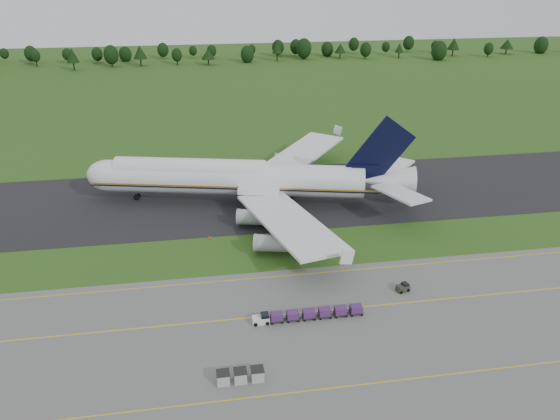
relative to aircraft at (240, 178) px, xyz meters
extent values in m
plane|color=#2A5018|center=(1.53, -25.12, -6.38)|extent=(600.00, 600.00, 0.00)
cube|color=#60615C|center=(1.53, -59.12, -6.35)|extent=(300.00, 52.00, 0.06)
cube|color=black|center=(1.53, 2.88, -6.34)|extent=(300.00, 40.00, 0.08)
cube|color=yellow|center=(1.53, -47.12, -6.31)|extent=(300.00, 0.25, 0.01)
cube|color=yellow|center=(1.53, -65.12, -6.31)|extent=(300.00, 0.20, 0.01)
cube|color=yellow|center=(1.53, -35.12, -6.31)|extent=(120.00, 0.20, 0.01)
cylinder|color=black|center=(-93.26, 201.45, -4.42)|extent=(0.70, 0.70, 3.92)
sphere|color=#173311|center=(-93.26, 201.45, -0.38)|extent=(5.23, 5.23, 5.23)
cylinder|color=black|center=(-71.01, 186.94, -4.28)|extent=(0.70, 0.70, 4.19)
cone|color=#173311|center=(-71.01, 186.94, 1.54)|extent=(6.49, 6.49, 7.45)
cylinder|color=black|center=(-52.40, 195.31, -4.27)|extent=(0.70, 0.70, 4.20)
sphere|color=#173311|center=(-52.40, 195.31, 0.05)|extent=(7.96, 7.96, 7.96)
cylinder|color=black|center=(-36.85, 194.87, -4.37)|extent=(0.70, 0.70, 4.02)
cone|color=#173311|center=(-36.85, 194.87, 1.21)|extent=(7.45, 7.45, 7.14)
cylinder|color=black|center=(-17.05, 195.22, -4.59)|extent=(0.70, 0.70, 3.57)
sphere|color=#173311|center=(-17.05, 195.22, -0.91)|extent=(5.74, 5.74, 5.74)
cylinder|color=black|center=(0.14, 192.35, -4.79)|extent=(0.70, 0.70, 3.17)
cone|color=#173311|center=(0.14, 192.35, -0.40)|extent=(7.70, 7.70, 5.63)
cylinder|color=black|center=(22.52, 197.08, -4.91)|extent=(0.70, 0.70, 2.92)
sphere|color=#173311|center=(22.52, 197.08, -1.91)|extent=(7.57, 7.57, 7.57)
cylinder|color=black|center=(40.12, 199.37, -4.22)|extent=(0.70, 0.70, 4.32)
cone|color=#173311|center=(40.12, 199.37, 1.78)|extent=(5.75, 5.75, 7.68)
cylinder|color=black|center=(56.57, 202.82, -4.34)|extent=(0.70, 0.70, 4.07)
sphere|color=#173311|center=(56.57, 202.82, -0.17)|extent=(8.92, 8.92, 8.92)
cylinder|color=black|center=(78.52, 202.11, -4.80)|extent=(0.70, 0.70, 3.15)
cone|color=#173311|center=(78.52, 202.11, -0.43)|extent=(6.73, 6.73, 5.60)
cylinder|color=black|center=(92.77, 197.81, -4.61)|extent=(0.70, 0.70, 3.52)
sphere|color=#173311|center=(92.77, 197.81, -0.99)|extent=(6.57, 6.57, 6.57)
cylinder|color=black|center=(113.88, 198.49, -4.83)|extent=(0.70, 0.70, 3.09)
cone|color=#173311|center=(113.88, 198.49, -0.54)|extent=(5.18, 5.18, 5.49)
cylinder|color=black|center=(133.90, 187.23, -4.69)|extent=(0.70, 0.70, 3.38)
sphere|color=#173311|center=(133.90, 187.23, -1.21)|extent=(8.95, 8.95, 8.95)
cylinder|color=black|center=(148.62, 199.56, -4.47)|extent=(0.70, 0.70, 3.82)
cone|color=#173311|center=(148.62, 199.56, 0.84)|extent=(7.54, 7.54, 6.79)
cylinder|color=black|center=(168.31, 193.22, -4.81)|extent=(0.70, 0.70, 3.12)
sphere|color=#173311|center=(168.31, 193.22, -1.60)|extent=(5.63, 5.63, 5.63)
cylinder|color=black|center=(184.79, 201.33, -4.75)|extent=(0.70, 0.70, 3.25)
cone|color=#173311|center=(184.79, 201.33, -0.24)|extent=(8.21, 8.21, 5.78)
cylinder|color=black|center=(207.69, 200.96, -4.80)|extent=(0.70, 0.70, 3.15)
sphere|color=#173311|center=(207.69, 200.96, -1.56)|extent=(8.41, 8.41, 8.41)
cylinder|color=white|center=(-1.41, 0.34, -0.23)|extent=(61.57, 21.74, 7.63)
cylinder|color=white|center=(-11.72, 2.81, 1.57)|extent=(36.44, 14.18, 5.95)
sphere|color=white|center=(-31.31, 7.50, -0.23)|extent=(7.63, 7.63, 7.63)
cone|color=white|center=(34.15, -8.17, 0.30)|extent=(13.03, 9.77, 7.25)
cube|color=gold|center=(-2.31, -3.39, -0.86)|extent=(66.00, 15.86, 0.37)
cube|color=white|center=(7.74, -22.67, -1.18)|extent=(18.17, 37.49, 0.58)
cube|color=white|center=(17.17, 16.71, -1.18)|extent=(31.09, 34.57, 0.58)
cylinder|color=gray|center=(1.61, -14.12, -3.83)|extent=(8.01, 5.03, 3.39)
cylinder|color=gray|center=(3.86, -26.65, -3.83)|extent=(8.01, 5.03, 3.39)
cylinder|color=gray|center=(7.82, 11.86, -3.83)|extent=(8.01, 5.03, 3.39)
cylinder|color=gray|center=(15.51, 22.01, -3.83)|extent=(8.01, 5.03, 3.39)
cube|color=black|center=(31.59, -7.56, 7.44)|extent=(15.17, 4.17, 17.02)
cube|color=white|center=(33.85, -16.28, 0.62)|extent=(9.91, 14.92, 0.48)
cube|color=white|center=(37.55, -0.81, 0.62)|extent=(13.91, 13.82, 0.48)
cylinder|color=slate|center=(-25.13, 6.02, -5.21)|extent=(0.38, 0.38, 2.33)
cylinder|color=black|center=(-25.13, 6.02, -5.69)|extent=(1.56, 1.25, 1.38)
cylinder|color=slate|center=(3.66, -5.78, -5.21)|extent=(0.38, 0.38, 2.33)
cylinder|color=black|center=(3.66, -5.78, -5.69)|extent=(1.56, 1.25, 1.38)
cylinder|color=slate|center=(5.88, 3.50, -5.21)|extent=(0.38, 0.38, 2.33)
cylinder|color=black|center=(5.88, 3.50, -5.69)|extent=(1.56, 1.25, 1.38)
cube|color=silver|center=(-1.45, -48.83, -5.73)|extent=(2.78, 1.50, 1.18)
cylinder|color=black|center=(-2.42, -49.58, -6.00)|extent=(0.64, 0.24, 0.64)
cube|color=black|center=(1.12, -48.83, -5.94)|extent=(2.14, 1.61, 0.13)
cube|color=#462259|center=(1.12, -48.83, -5.30)|extent=(1.93, 1.50, 1.18)
cylinder|color=black|center=(0.26, -49.58, -6.13)|extent=(0.36, 0.16, 0.36)
cube|color=black|center=(3.79, -48.83, -5.94)|extent=(2.14, 1.61, 0.13)
cube|color=#462259|center=(3.79, -48.83, -5.30)|extent=(1.93, 1.50, 1.18)
cylinder|color=black|center=(2.94, -49.58, -6.13)|extent=(0.36, 0.16, 0.36)
cube|color=black|center=(6.47, -48.83, -5.94)|extent=(2.14, 1.61, 0.13)
cube|color=#462259|center=(6.47, -48.83, -5.30)|extent=(1.93, 1.50, 1.18)
cylinder|color=black|center=(5.61, -49.58, -6.13)|extent=(0.36, 0.16, 0.36)
cube|color=black|center=(9.15, -48.83, -5.94)|extent=(2.14, 1.61, 0.13)
cube|color=#462259|center=(9.15, -48.83, -5.30)|extent=(1.93, 1.50, 1.18)
cylinder|color=black|center=(8.29, -49.58, -6.13)|extent=(0.36, 0.16, 0.36)
cube|color=black|center=(11.82, -48.83, -5.94)|extent=(2.14, 1.61, 0.13)
cube|color=#462259|center=(11.82, -48.83, -5.30)|extent=(1.93, 1.50, 1.18)
cylinder|color=black|center=(10.97, -49.58, -6.13)|extent=(0.36, 0.16, 0.36)
cube|color=black|center=(14.50, -48.83, -5.94)|extent=(2.14, 1.61, 0.13)
cube|color=#462259|center=(14.50, -48.83, -5.30)|extent=(1.93, 1.50, 1.18)
cylinder|color=black|center=(13.64, -49.58, -6.13)|extent=(0.36, 0.16, 0.36)
cylinder|color=black|center=(-1.45, -48.83, -6.00)|extent=(0.64, 0.24, 0.64)
cube|color=#2C3122|center=(24.68, -43.53, -5.71)|extent=(2.47, 1.87, 1.20)
cylinder|color=black|center=(23.92, -44.19, -6.01)|extent=(0.61, 0.22, 0.61)
cylinder|color=black|center=(25.45, -42.88, -6.01)|extent=(0.61, 0.22, 0.61)
cube|color=#ACACAC|center=(-8.41, -61.70, -5.45)|extent=(1.74, 1.74, 1.74)
cube|color=black|center=(-8.41, -61.70, -4.53)|extent=(1.85, 1.85, 0.09)
cube|color=#ACACAC|center=(-6.01, -61.70, -5.45)|extent=(1.74, 1.74, 1.74)
cube|color=black|center=(-6.01, -61.70, -4.53)|extent=(1.85, 1.85, 0.09)
cube|color=#ACACAC|center=(-3.61, -61.70, -5.45)|extent=(1.74, 1.74, 1.74)
cube|color=black|center=(-3.61, -61.70, -4.53)|extent=(1.85, 1.85, 0.09)
cube|color=#EF4E07|center=(-8.40, -18.17, -6.08)|extent=(0.50, 0.12, 0.60)
cube|color=black|center=(-8.40, -18.17, -6.36)|extent=(0.30, 0.30, 0.04)
cube|color=#EF4E07|center=(4.72, -18.17, -6.08)|extent=(0.50, 0.12, 0.60)
cube|color=black|center=(4.72, -18.17, -6.36)|extent=(0.30, 0.30, 0.04)
camera|label=1|loc=(-10.02, -121.23, 47.50)|focal=35.00mm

